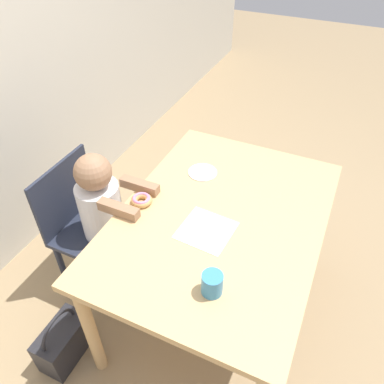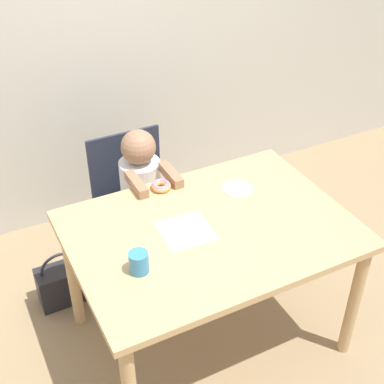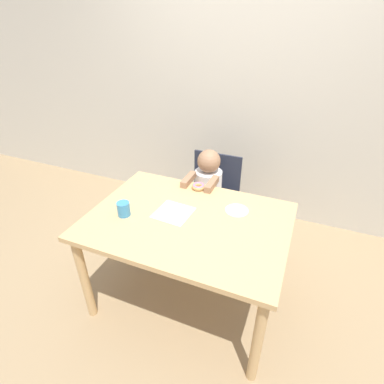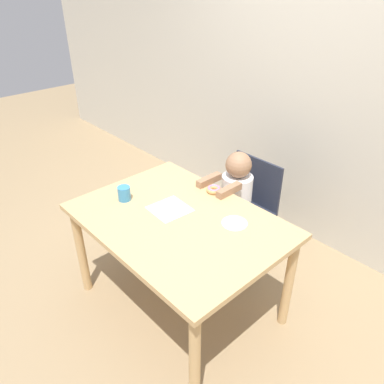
{
  "view_description": "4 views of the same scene",
  "coord_description": "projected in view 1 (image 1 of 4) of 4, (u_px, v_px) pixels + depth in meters",
  "views": [
    {
      "loc": [
        -1.2,
        -0.4,
        1.97
      ],
      "look_at": [
        -0.03,
        0.14,
        0.86
      ],
      "focal_mm": 35.0,
      "sensor_mm": 36.0,
      "label": 1
    },
    {
      "loc": [
        -0.95,
        -1.67,
        2.28
      ],
      "look_at": [
        -0.03,
        0.14,
        0.86
      ],
      "focal_mm": 50.0,
      "sensor_mm": 36.0,
      "label": 2
    },
    {
      "loc": [
        0.62,
        -1.43,
        1.89
      ],
      "look_at": [
        -0.03,
        0.14,
        0.86
      ],
      "focal_mm": 28.0,
      "sensor_mm": 36.0,
      "label": 3
    },
    {
      "loc": [
        1.44,
        -1.21,
        2.04
      ],
      "look_at": [
        -0.03,
        0.14,
        0.86
      ],
      "focal_mm": 35.0,
      "sensor_mm": 36.0,
      "label": 4
    }
  ],
  "objects": [
    {
      "name": "handbag",
      "position": [
        64.0,
        341.0,
        1.93
      ],
      "size": [
        0.29,
        0.15,
        0.34
      ],
      "color": "#232328",
      "rests_on": "ground_plane"
    },
    {
      "name": "chair",
      "position": [
        89.0,
        225.0,
        2.14
      ],
      "size": [
        0.44,
        0.4,
        0.82
      ],
      "color": "#232838",
      "rests_on": "ground_plane"
    },
    {
      "name": "cup",
      "position": [
        212.0,
        284.0,
        1.41
      ],
      "size": [
        0.08,
        0.08,
        0.1
      ],
      "color": "teal",
      "rests_on": "dining_table"
    },
    {
      "name": "donut",
      "position": [
        141.0,
        200.0,
        1.82
      ],
      "size": [
        0.1,
        0.1,
        0.04
      ],
      "color": "tan",
      "rests_on": "dining_table"
    },
    {
      "name": "plate",
      "position": [
        203.0,
        172.0,
        2.01
      ],
      "size": [
        0.16,
        0.16,
        0.01
      ],
      "color": "white",
      "rests_on": "dining_table"
    },
    {
      "name": "ground_plane",
      "position": [
        215.0,
        304.0,
        2.24
      ],
      "size": [
        12.0,
        12.0,
        0.0
      ],
      "primitive_type": "plane",
      "color": "#997F5B"
    },
    {
      "name": "dining_table",
      "position": [
        220.0,
        229.0,
        1.82
      ],
      "size": [
        1.29,
        0.93,
        0.74
      ],
      "color": "tan",
      "rests_on": "ground_plane"
    },
    {
      "name": "child_figure",
      "position": [
        105.0,
        224.0,
        2.06
      ],
      "size": [
        0.24,
        0.42,
        0.94
      ],
      "color": "white",
      "rests_on": "ground_plane"
    },
    {
      "name": "napkin",
      "position": [
        206.0,
        230.0,
        1.69
      ],
      "size": [
        0.24,
        0.24,
        0.0
      ],
      "color": "white",
      "rests_on": "dining_table"
    }
  ]
}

